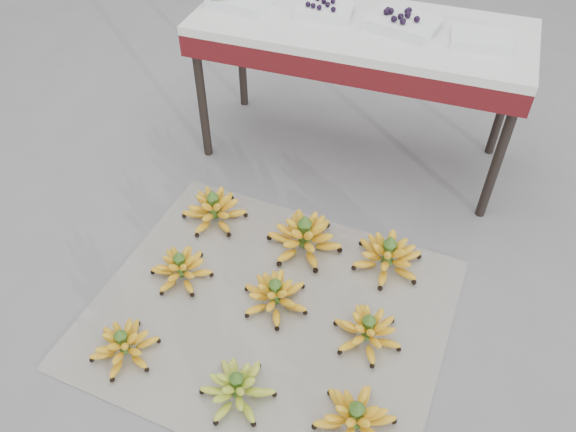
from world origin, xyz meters
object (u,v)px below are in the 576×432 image
(tray_far_left, at_px, (240,1))
(vendor_table, at_px, (360,40))
(bunch_mid_center, at_px, (275,295))
(bunch_back_center, at_px, (304,237))
(tray_left, at_px, (325,10))
(bunch_mid_left, at_px, (181,268))
(bunch_front_right, at_px, (355,419))
(bunch_back_right, at_px, (388,256))
(tray_far_right, at_px, (481,39))
(bunch_mid_right, at_px, (367,331))
(newspaper_mat, at_px, (270,312))
(bunch_front_left, at_px, (124,345))
(bunch_back_left, at_px, (214,209))
(tray_right, at_px, (402,23))
(bunch_front_center, at_px, (237,388))

(tray_far_left, bearing_deg, vendor_table, 1.61)
(bunch_mid_center, xyz_separation_m, vendor_table, (0.03, 0.97, 0.53))
(bunch_back_center, xyz_separation_m, tray_far_left, (-0.51, 0.65, 0.61))
(bunch_mid_center, relative_size, tray_left, 1.39)
(tray_left, bearing_deg, bunch_mid_left, -104.10)
(bunch_front_right, bearing_deg, bunch_back_right, 85.71)
(bunch_back_right, relative_size, tray_far_right, 1.30)
(bunch_mid_right, distance_m, tray_far_right, 1.18)
(newspaper_mat, bearing_deg, bunch_front_right, -38.84)
(newspaper_mat, relative_size, tray_far_right, 5.16)
(bunch_mid_right, xyz_separation_m, tray_left, (-0.49, 1.03, 0.62))
(bunch_front_left, distance_m, tray_far_left, 1.46)
(bunch_mid_left, xyz_separation_m, tray_far_left, (-0.11, 0.95, 0.62))
(bunch_back_left, distance_m, tray_left, 0.94)
(tray_left, distance_m, tray_far_right, 0.63)
(vendor_table, bearing_deg, tray_right, 0.75)
(bunch_mid_center, bearing_deg, vendor_table, 64.32)
(bunch_back_left, distance_m, tray_right, 1.07)
(bunch_front_center, xyz_separation_m, bunch_mid_center, (-0.01, 0.38, 0.00))
(bunch_front_right, xyz_separation_m, bunch_mid_left, (-0.77, 0.36, -0.00))
(bunch_mid_left, height_order, tray_far_right, tray_far_right)
(newspaper_mat, xyz_separation_m, bunch_mid_right, (0.36, 0.00, 0.05))
(bunch_mid_right, bearing_deg, tray_right, 115.66)
(bunch_front_right, relative_size, tray_right, 0.95)
(bunch_mid_center, xyz_separation_m, bunch_mid_right, (0.35, -0.04, -0.00))
(bunch_front_right, height_order, tray_right, tray_right)
(bunch_mid_right, distance_m, tray_right, 1.20)
(bunch_front_center, relative_size, tray_far_left, 1.05)
(bunch_front_center, relative_size, tray_left, 1.15)
(bunch_mid_center, relative_size, bunch_back_right, 1.03)
(newspaper_mat, distance_m, tray_right, 1.24)
(newspaper_mat, bearing_deg, bunch_mid_left, 173.38)
(bunch_mid_right, height_order, vendor_table, vendor_table)
(bunch_mid_center, bearing_deg, bunch_mid_left, 155.28)
(bunch_front_left, relative_size, tray_far_right, 1.17)
(bunch_mid_center, distance_m, bunch_back_center, 0.30)
(bunch_front_right, xyz_separation_m, tray_far_left, (-0.89, 1.32, 0.62))
(bunch_mid_center, bearing_deg, newspaper_mat, -126.54)
(bunch_front_right, height_order, bunch_mid_left, bunch_front_right)
(vendor_table, bearing_deg, bunch_mid_left, -112.93)
(bunch_front_left, bearing_deg, bunch_mid_center, 25.42)
(newspaper_mat, xyz_separation_m, tray_far_right, (0.50, 0.99, 0.68))
(newspaper_mat, relative_size, bunch_mid_right, 4.21)
(bunch_mid_left, bearing_deg, bunch_back_left, 82.65)
(bunch_front_left, distance_m, bunch_back_center, 0.79)
(bunch_front_center, height_order, tray_right, tray_right)
(tray_far_right, bearing_deg, tray_right, 175.95)
(bunch_mid_left, relative_size, tray_right, 0.89)
(tray_far_left, bearing_deg, bunch_front_left, -86.23)
(bunch_back_center, distance_m, tray_right, 0.93)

